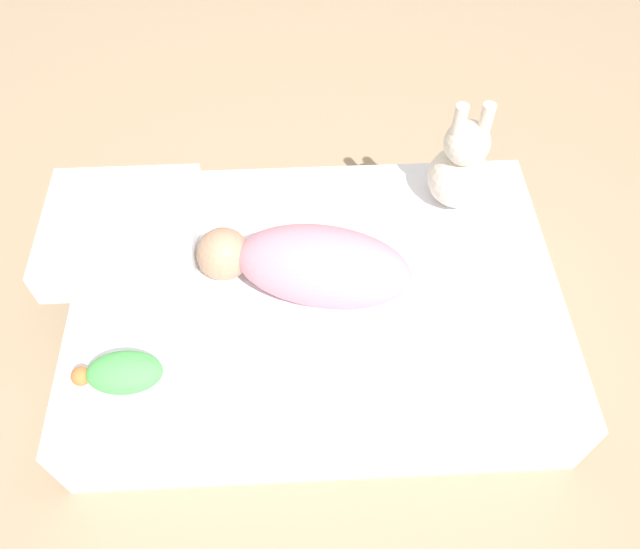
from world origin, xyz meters
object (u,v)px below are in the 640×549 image
Objects in this scene: turtle_plush at (122,373)px; bunny_plush at (461,167)px; swaddled_baby at (310,265)px; pillow at (123,231)px.

bunny_plush is at bearing -148.15° from turtle_plush.
swaddled_baby is 2.62× the size of turtle_plush.
bunny_plush reaches higher than pillow.
bunny_plush reaches higher than swaddled_baby.
bunny_plush reaches higher than turtle_plush.
swaddled_baby is 1.39× the size of pillow.
swaddled_baby is at bearing 161.57° from pillow.
swaddled_baby is 1.67× the size of bunny_plush.
swaddled_baby reaches higher than turtle_plush.
pillow is at bearing 7.61° from bunny_plush.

